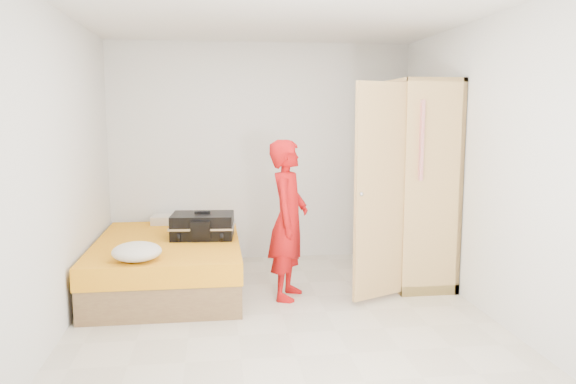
{
  "coord_description": "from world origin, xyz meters",
  "views": [
    {
      "loc": [
        -0.56,
        -4.75,
        1.77
      ],
      "look_at": [
        0.14,
        0.66,
        1.0
      ],
      "focal_mm": 35.0,
      "sensor_mm": 36.0,
      "label": 1
    }
  ],
  "objects": [
    {
      "name": "bed",
      "position": [
        -1.05,
        0.9,
        0.25
      ],
      "size": [
        1.42,
        2.02,
        0.5
      ],
      "color": "olive",
      "rests_on": "ground"
    },
    {
      "name": "suitcase",
      "position": [
        -0.7,
        0.96,
        0.62
      ],
      "size": [
        0.68,
        0.53,
        0.28
      ],
      "rotation": [
        0.0,
        0.0,
        -0.08
      ],
      "color": "black",
      "rests_on": "bed"
    },
    {
      "name": "person",
      "position": [
        0.12,
        0.46,
        0.76
      ],
      "size": [
        0.53,
        0.65,
        1.52
      ],
      "primitive_type": "imported",
      "rotation": [
        0.0,
        0.0,
        1.22
      ],
      "color": "#B6110B",
      "rests_on": "ground"
    },
    {
      "name": "wardrobe",
      "position": [
        1.45,
        0.84,
        1.0
      ],
      "size": [
        1.12,
        1.43,
        2.1
      ],
      "color": "tan",
      "rests_on": "ground"
    },
    {
      "name": "round_cushion",
      "position": [
        -1.25,
        0.1,
        0.58
      ],
      "size": [
        0.43,
        0.43,
        0.16
      ],
      "primitive_type": "ellipsoid",
      "color": "silver",
      "rests_on": "bed"
    },
    {
      "name": "room",
      "position": [
        0.0,
        0.0,
        1.3
      ],
      "size": [
        4.0,
        4.02,
        2.6
      ],
      "color": "beige",
      "rests_on": "ground"
    },
    {
      "name": "pillow",
      "position": [
        -1.03,
        1.75,
        0.55
      ],
      "size": [
        0.55,
        0.31,
        0.1
      ],
      "primitive_type": "cube",
      "rotation": [
        0.0,
        0.0,
        -0.07
      ],
      "color": "silver",
      "rests_on": "bed"
    }
  ]
}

